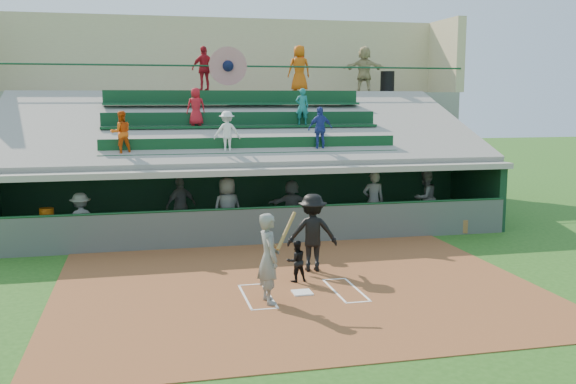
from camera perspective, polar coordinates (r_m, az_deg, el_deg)
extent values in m
plane|color=#235116|center=(14.59, 1.26, -9.05)|extent=(100.00, 100.00, 0.00)
cube|color=brown|center=(15.05, 0.79, -8.46)|extent=(11.00, 9.00, 0.02)
cube|color=white|center=(14.58, 1.26, -8.92)|extent=(0.43, 0.43, 0.03)
cube|color=white|center=(14.43, -1.66, -9.16)|extent=(0.05, 1.80, 0.01)
cube|color=white|center=(14.78, 4.12, -8.75)|extent=(0.05, 1.80, 0.01)
cube|color=white|center=(14.33, -3.85, -9.29)|extent=(0.05, 1.80, 0.01)
cube|color=white|center=(14.94, 6.16, -8.58)|extent=(0.05, 1.80, 0.01)
cube|color=white|center=(15.22, -3.36, -8.22)|extent=(0.60, 0.05, 0.01)
cube|color=white|center=(15.68, 4.12, -7.73)|extent=(0.60, 0.05, 0.01)
cube|color=silver|center=(13.54, -2.07, -10.35)|extent=(0.60, 0.05, 0.01)
cube|color=white|center=(14.04, 6.29, -9.70)|extent=(0.60, 0.05, 0.01)
cube|color=gray|center=(20.99, -3.26, -3.59)|extent=(16.00, 3.50, 0.04)
cube|color=gray|center=(27.29, -5.69, 4.00)|extent=(20.00, 3.00, 4.60)
cube|color=#505651|center=(19.19, -2.39, -3.10)|extent=(16.00, 0.06, 1.10)
cylinder|color=#143F20|center=(19.09, -2.40, -1.43)|extent=(16.00, 0.08, 0.08)
cube|color=black|center=(22.50, -4.03, 0.01)|extent=(16.00, 0.25, 2.20)
cube|color=black|center=(23.47, 16.35, 0.04)|extent=(0.25, 3.50, 2.20)
cube|color=gray|center=(20.64, -3.31, 2.34)|extent=(16.40, 3.90, 0.18)
cube|color=gray|center=(24.20, -4.67, 0.71)|extent=(16.40, 3.50, 2.30)
cube|color=gray|center=(25.71, -5.24, 3.73)|extent=(16.40, 0.30, 4.60)
cube|color=gray|center=(22.38, -4.13, 6.01)|extent=(16.40, 6.51, 2.37)
cube|color=#0D391D|center=(20.06, -3.06, 3.46)|extent=(9.40, 0.42, 0.08)
cube|color=#0C371B|center=(20.24, -3.16, 4.24)|extent=(9.40, 0.06, 0.45)
cube|color=#0D391C|center=(21.88, -3.93, 5.83)|extent=(9.40, 0.42, 0.08)
cube|color=#0B321A|center=(22.07, -4.02, 6.52)|extent=(9.40, 0.06, 0.45)
cube|color=#0D3C21|center=(23.74, -4.67, 7.83)|extent=(9.40, 0.42, 0.08)
cube|color=#0C381B|center=(23.94, -4.75, 8.45)|extent=(9.40, 0.06, 0.45)
imported|color=#D84F0C|center=(19.83, -14.62, 5.13)|extent=(0.73, 0.63, 1.29)
imported|color=silver|center=(19.99, -5.44, 5.36)|extent=(0.83, 0.48, 1.27)
imported|color=navy|center=(20.59, 2.89, 5.64)|extent=(0.85, 0.42, 1.39)
imported|color=#A3121C|center=(21.77, -8.19, 7.52)|extent=(0.65, 0.45, 1.26)
imported|color=#186C6D|center=(22.38, 1.27, 7.60)|extent=(0.50, 0.37, 1.25)
cylinder|color=#154125|center=(25.75, -5.37, 11.09)|extent=(20.00, 0.07, 0.07)
cylinder|color=#A21717|center=(25.73, -5.36, 11.09)|extent=(1.50, 0.06, 1.50)
sphere|color=black|center=(25.70, -5.35, 11.09)|extent=(0.44, 0.44, 0.44)
cube|color=tan|center=(28.76, -6.19, 11.99)|extent=(20.00, 0.40, 3.20)
cube|color=tan|center=(30.20, 13.79, 11.63)|extent=(0.40, 3.00, 3.20)
imported|color=#60635D|center=(13.70, -1.73, -5.90)|extent=(0.54, 0.75, 1.94)
cylinder|color=olive|center=(13.49, -0.16, -3.47)|extent=(0.56, 0.54, 0.75)
sphere|color=brown|center=(13.66, -1.20, -4.82)|extent=(0.10, 0.10, 0.10)
imported|color=black|center=(15.34, 0.74, -6.16)|extent=(0.54, 0.45, 1.00)
imported|color=black|center=(16.21, 2.18, -3.61)|extent=(1.37, 0.92, 1.96)
cube|color=olive|center=(22.05, -3.12, -2.39)|extent=(13.31, 5.88, 0.43)
cube|color=silver|center=(20.07, -20.75, -3.56)|extent=(0.95, 0.79, 0.73)
cylinder|color=#D2600C|center=(20.01, -20.65, -1.93)|extent=(0.41, 0.41, 0.41)
imported|color=#61645F|center=(19.53, -17.93, -2.42)|extent=(1.16, 0.83, 1.62)
imported|color=#5A5D58|center=(20.84, -9.51, -1.18)|extent=(1.15, 0.89, 1.82)
imported|color=#51524E|center=(19.65, -5.41, -1.50)|extent=(1.10, 0.89, 1.94)
imported|color=#60635E|center=(21.17, 0.33, -1.14)|extent=(1.57, 0.60, 1.65)
imported|color=#5C5F59|center=(21.14, 7.59, -0.82)|extent=(0.75, 0.52, 1.95)
imported|color=#5D605B|center=(22.34, 12.09, -0.52)|extent=(1.12, 1.00, 1.89)
cylinder|color=black|center=(28.93, 8.82, 9.65)|extent=(0.61, 0.61, 0.92)
imported|color=#A9131D|center=(25.79, -7.44, 10.80)|extent=(1.12, 0.71, 1.77)
imported|color=#CB540B|center=(26.86, 1.00, 10.91)|extent=(0.96, 0.65, 1.90)
imported|color=tan|center=(28.23, 6.79, 10.78)|extent=(1.90, 1.13, 1.95)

